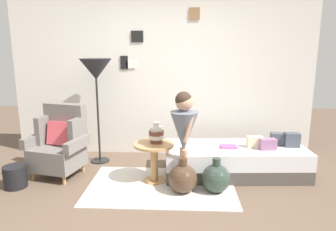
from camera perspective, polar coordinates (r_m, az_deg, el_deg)
ground_plane at (r=3.54m, az=-3.33°, el=-16.96°), size 12.00×12.00×0.00m
gallery_wall at (r=5.05m, az=-1.16°, el=7.47°), size 4.80×0.12×2.60m
rug at (r=4.06m, az=-1.25°, el=-12.77°), size 1.85×1.19×0.01m
armchair at (r=4.54m, az=-19.17°, el=-4.90°), size 0.85×0.72×0.97m
daybed at (r=4.46m, az=12.09°, el=-8.02°), size 1.94×0.91×0.40m
pillow_head at (r=4.58m, az=21.75°, el=-4.15°), size 0.20×0.13×0.19m
pillow_mid at (r=4.61m, az=19.48°, el=-4.06°), size 0.21×0.13×0.17m
pillow_back at (r=4.36m, az=17.78°, el=-5.02°), size 0.22×0.14×0.15m
pillow_extra at (r=4.40m, az=15.59°, el=-4.67°), size 0.21×0.12×0.15m
side_table at (r=4.07m, az=-2.54°, el=-7.20°), size 0.52×0.52×0.52m
vase_striped at (r=4.03m, az=-2.15°, el=-3.45°), size 0.20×0.20×0.27m
floor_lamp at (r=4.71m, az=-13.06°, el=7.72°), size 0.47×0.47×1.57m
person_child at (r=3.75m, az=2.95°, el=-2.13°), size 0.34×0.34×1.23m
book_on_daybed at (r=4.32m, az=11.02°, el=-5.60°), size 0.23×0.17×0.03m
demijohn_near at (r=3.84m, az=2.73°, el=-11.41°), size 0.36×0.36×0.44m
demijohn_far at (r=3.90m, az=8.77°, el=-11.25°), size 0.35×0.35×0.44m
magazine_basket at (r=4.43m, az=-26.19°, el=-10.02°), size 0.28×0.28×0.28m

